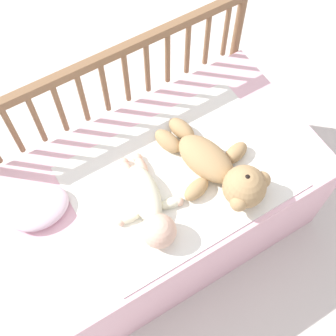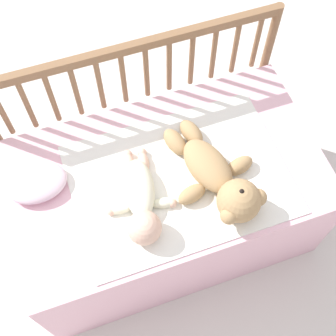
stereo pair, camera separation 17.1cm
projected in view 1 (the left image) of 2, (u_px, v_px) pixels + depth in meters
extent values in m
plane|color=silver|center=(166.00, 224.00, 2.23)|extent=(12.00, 12.00, 0.00)
cube|color=#EDB7C6|center=(166.00, 201.00, 2.00)|extent=(1.20, 0.70, 0.52)
cylinder|color=brown|center=(232.00, 64.00, 2.16)|extent=(0.04, 0.04, 0.83)
cube|color=brown|center=(111.00, 55.00, 1.66)|extent=(1.17, 0.03, 0.04)
cylinder|color=brown|center=(13.00, 131.00, 1.70)|extent=(0.02, 0.02, 0.28)
cylinder|color=brown|center=(37.00, 120.00, 1.72)|extent=(0.02, 0.02, 0.28)
cylinder|color=brown|center=(60.00, 109.00, 1.74)|extent=(0.02, 0.02, 0.28)
cylinder|color=brown|center=(83.00, 98.00, 1.77)|extent=(0.02, 0.02, 0.28)
cylinder|color=brown|center=(105.00, 88.00, 1.79)|extent=(0.02, 0.02, 0.28)
cylinder|color=brown|center=(126.00, 78.00, 1.81)|extent=(0.02, 0.02, 0.28)
cylinder|color=brown|center=(147.00, 68.00, 1.84)|extent=(0.02, 0.02, 0.28)
cylinder|color=brown|center=(168.00, 58.00, 1.86)|extent=(0.02, 0.02, 0.28)
cylinder|color=brown|center=(188.00, 49.00, 1.88)|extent=(0.02, 0.02, 0.28)
cylinder|color=brown|center=(207.00, 40.00, 1.91)|extent=(0.02, 0.02, 0.28)
cylinder|color=brown|center=(226.00, 31.00, 1.93)|extent=(0.02, 0.02, 0.28)
cube|color=white|center=(180.00, 177.00, 1.76)|extent=(0.80, 0.57, 0.01)
ellipsoid|color=tan|center=(206.00, 159.00, 1.74)|extent=(0.19, 0.28, 0.10)
sphere|color=tan|center=(244.00, 187.00, 1.66)|extent=(0.16, 0.16, 0.16)
sphere|color=beige|center=(246.00, 181.00, 1.62)|extent=(0.07, 0.07, 0.07)
sphere|color=black|center=(247.00, 178.00, 1.59)|extent=(0.02, 0.02, 0.02)
sphere|color=tan|center=(262.00, 180.00, 1.66)|extent=(0.06, 0.06, 0.06)
sphere|color=tan|center=(239.00, 203.00, 1.62)|extent=(0.06, 0.06, 0.06)
ellipsoid|color=tan|center=(236.00, 153.00, 1.78)|extent=(0.12, 0.09, 0.06)
ellipsoid|color=tan|center=(196.00, 189.00, 1.70)|extent=(0.12, 0.09, 0.06)
ellipsoid|color=tan|center=(182.00, 129.00, 1.82)|extent=(0.09, 0.14, 0.07)
ellipsoid|color=tan|center=(168.00, 141.00, 1.80)|extent=(0.09, 0.14, 0.07)
ellipsoid|color=#EAEACC|center=(144.00, 193.00, 1.68)|extent=(0.15, 0.25, 0.08)
sphere|color=beige|center=(159.00, 231.00, 1.60)|extent=(0.12, 0.12, 0.12)
ellipsoid|color=#EAEACC|center=(171.00, 203.00, 1.69)|extent=(0.10, 0.06, 0.04)
ellipsoid|color=#EAEACC|center=(128.00, 218.00, 1.66)|extent=(0.10, 0.06, 0.04)
sphere|color=beige|center=(179.00, 202.00, 1.69)|extent=(0.03, 0.03, 0.03)
sphere|color=beige|center=(121.00, 221.00, 1.66)|extent=(0.03, 0.03, 0.03)
ellipsoid|color=beige|center=(141.00, 168.00, 1.76)|extent=(0.06, 0.10, 0.04)
ellipsoid|color=beige|center=(128.00, 172.00, 1.75)|extent=(0.06, 0.10, 0.04)
sphere|color=beige|center=(137.00, 158.00, 1.78)|extent=(0.04, 0.04, 0.04)
sphere|color=beige|center=(124.00, 162.00, 1.77)|extent=(0.04, 0.04, 0.04)
ellipsoid|color=silver|center=(39.00, 208.00, 1.67)|extent=(0.22, 0.16, 0.06)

